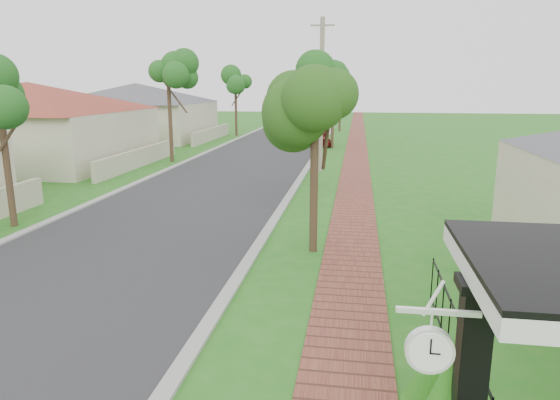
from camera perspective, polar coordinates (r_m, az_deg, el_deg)
The scene contains 14 objects.
ground at distance 8.07m, azimuth -18.14°, elevation -20.78°, with size 160.00×160.00×0.00m, color #216D1A.
road at distance 27.03m, azimuth -4.77°, elevation 3.54°, with size 7.00×120.00×0.02m, color #28282B.
kerb_right at distance 26.42m, azimuth 2.96°, elevation 3.35°, with size 0.30×120.00×0.10m, color #9E9E99.
kerb_left at distance 28.10m, azimuth -12.04°, elevation 3.66°, with size 0.30×120.00×0.10m, color #9E9E99.
sidewalk at distance 26.28m, azimuth 8.62°, elevation 3.17°, with size 1.50×120.00×0.03m, color brown.
picket_fence at distance 7.24m, azimuth 21.52°, elevation -20.31°, with size 0.03×8.02×1.00m.
street_trees at distance 33.33m, azimuth -1.89°, elevation 13.18°, with size 10.70×37.65×5.89m.
far_house_red at distance 31.77m, azimuth -26.56°, elevation 7.90°, with size 15.56×15.56×4.60m.
far_house_grey at distance 43.94m, azimuth -15.98°, elevation 9.78°, with size 15.56×15.56×4.60m.
parked_car_red at distance 37.54m, azimuth 4.40°, elevation 7.17°, with size 1.51×3.76×1.28m, color #5C0E0D.
parked_car_white at distance 42.45m, azimuth 3.02°, elevation 8.01°, with size 1.59×4.56×1.50m, color silver.
near_tree at distance 12.97m, azimuth 4.04°, elevation 10.42°, with size 1.88×1.88×4.83m.
utility_pole at distance 25.99m, azimuth 4.74°, elevation 11.83°, with size 1.20×0.24×7.70m.
station_clock at distance 5.19m, azimuth 16.77°, elevation -15.81°, with size 0.78×0.13×0.66m.
Camera 1 is at (3.30, -5.91, 4.40)m, focal length 32.00 mm.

